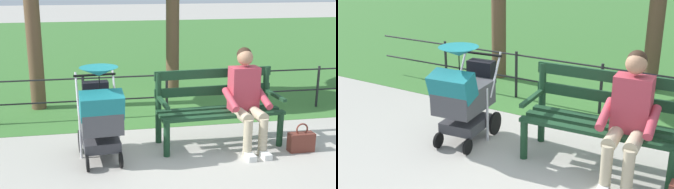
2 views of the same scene
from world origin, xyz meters
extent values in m
plane|color=#ADA89E|center=(0.00, 0.00, 0.00)|extent=(60.00, 60.00, 0.00)
cube|color=#193D23|center=(-0.43, -0.18, 0.45)|extent=(1.60, 0.18, 0.04)
cube|color=#193D23|center=(-0.44, 0.00, 0.45)|extent=(1.60, 0.18, 0.04)
cube|color=#193D23|center=(-0.45, 0.18, 0.45)|extent=(1.60, 0.18, 0.04)
cube|color=#193D23|center=(-0.43, -0.28, 0.67)|extent=(1.60, 0.11, 0.12)
cube|color=#193D23|center=(-0.43, -0.28, 0.90)|extent=(1.60, 0.11, 0.12)
cylinder|color=#193D23|center=(-1.20, 0.16, 0.23)|extent=(0.08, 0.08, 0.45)
cylinder|color=#193D23|center=(0.30, 0.24, 0.23)|extent=(0.08, 0.08, 0.45)
cylinder|color=#193D23|center=(0.32, -0.24, 0.47)|extent=(0.08, 0.08, 0.95)
cube|color=#193D23|center=(0.31, 0.04, 0.63)|extent=(0.08, 0.56, 0.04)
cylinder|color=tan|center=(-0.86, 0.21, 0.47)|extent=(0.16, 0.41, 0.14)
cylinder|color=tan|center=(-0.66, 0.22, 0.47)|extent=(0.16, 0.41, 0.14)
cylinder|color=tan|center=(-0.86, 0.41, 0.24)|extent=(0.11, 0.11, 0.47)
cylinder|color=tan|center=(-0.66, 0.42, 0.24)|extent=(0.11, 0.11, 0.47)
cube|color=#B23847|center=(-0.74, 0.00, 0.75)|extent=(0.37, 0.24, 0.56)
cylinder|color=#B23847|center=(-0.97, 0.11, 0.65)|extent=(0.11, 0.43, 0.23)
cylinder|color=#B23847|center=(-0.53, 0.13, 0.65)|extent=(0.11, 0.43, 0.23)
sphere|color=#A37556|center=(-0.74, 0.00, 1.15)|extent=(0.20, 0.20, 0.20)
sphere|color=black|center=(-0.74, -0.03, 1.18)|extent=(0.19, 0.19, 0.19)
cylinder|color=black|center=(0.88, -0.14, 0.14)|extent=(0.05, 0.28, 0.28)
cylinder|color=black|center=(1.34, -0.10, 0.14)|extent=(0.05, 0.28, 0.28)
cylinder|color=black|center=(0.87, 0.47, 0.09)|extent=(0.04, 0.18, 0.18)
cylinder|color=black|center=(1.25, 0.50, 0.09)|extent=(0.04, 0.18, 0.18)
cube|color=#38383D|center=(1.09, 0.18, 0.22)|extent=(0.46, 0.55, 0.12)
cylinder|color=silver|center=(0.87, 0.06, 0.33)|extent=(0.03, 0.03, 0.65)
cylinder|color=silver|center=(1.32, 0.10, 0.33)|extent=(0.03, 0.03, 0.65)
cube|color=#47474C|center=(1.09, 0.20, 0.55)|extent=(0.51, 0.72, 0.28)
cube|color=#19727A|center=(1.07, 0.44, 0.75)|extent=(0.50, 0.34, 0.33)
cylinder|color=black|center=(1.12, -0.24, 0.95)|extent=(0.52, 0.07, 0.03)
cylinder|color=silver|center=(0.88, -0.16, 0.75)|extent=(0.05, 0.30, 0.49)
cylinder|color=silver|center=(1.34, -0.12, 0.75)|extent=(0.05, 0.30, 0.49)
cone|color=#19727A|center=(1.08, 0.28, 1.10)|extent=(0.47, 0.47, 0.10)
cylinder|color=black|center=(1.08, 0.28, 0.92)|extent=(0.01, 0.01, 0.30)
cube|color=black|center=(1.12, -0.22, 0.73)|extent=(0.33, 0.19, 0.28)
cylinder|color=black|center=(0.00, -1.39, 0.35)|extent=(0.04, 0.04, 0.70)
cylinder|color=black|center=(1.28, -1.39, 0.35)|extent=(0.04, 0.04, 0.70)
cylinder|color=black|center=(2.56, -1.39, 0.35)|extent=(0.04, 0.04, 0.70)
cylinder|color=black|center=(0.00, -1.39, 0.65)|extent=(7.69, 0.02, 0.02)
cylinder|color=black|center=(0.00, -1.39, 0.30)|extent=(7.69, 0.02, 0.02)
camera|label=1|loc=(1.20, 5.18, 2.13)|focal=47.22mm
camera|label=2|loc=(-1.67, 4.03, 2.28)|focal=47.27mm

